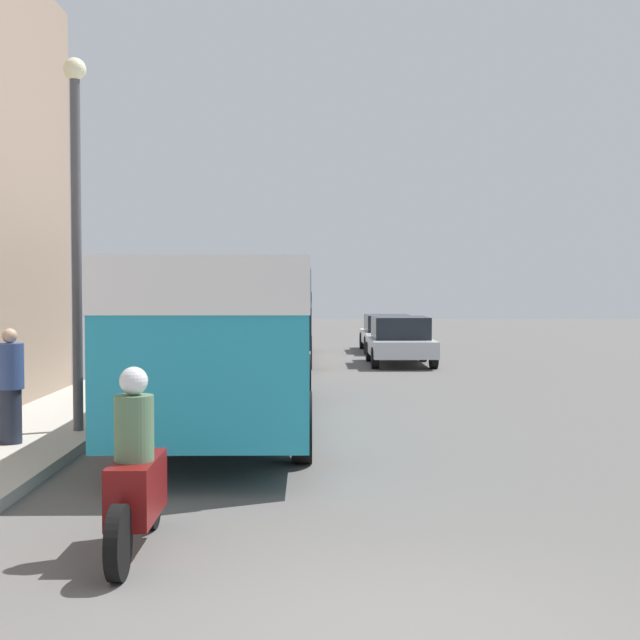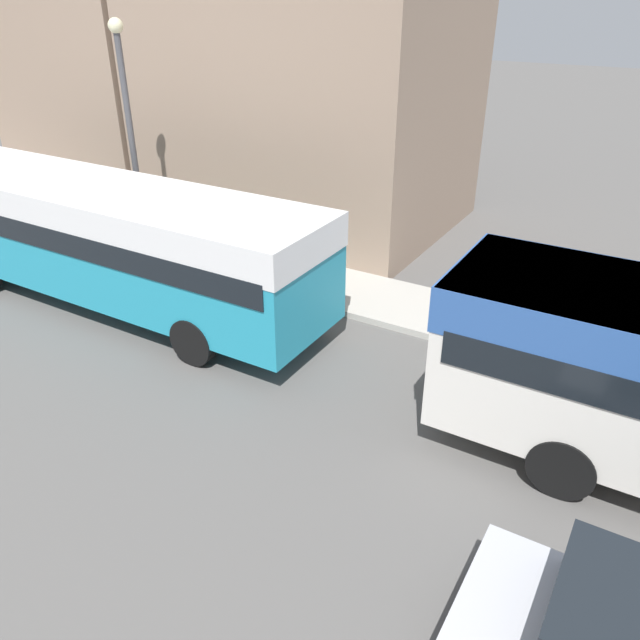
% 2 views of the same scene
% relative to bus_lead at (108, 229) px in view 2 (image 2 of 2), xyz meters
% --- Properties ---
extents(building_corner, '(5.72, 6.04, 11.62)m').
position_rel_bus_lead_xyz_m(building_corner, '(-7.12, -6.94, 3.96)').
color(building_corner, gray).
rests_on(building_corner, ground_plane).
extents(building_midblock, '(6.79, 8.75, 8.68)m').
position_rel_bus_lead_xyz_m(building_midblock, '(-7.65, 0.69, 2.49)').
color(building_midblock, gray).
rests_on(building_midblock, ground_plane).
extents(bus_lead, '(2.65, 10.93, 2.82)m').
position_rel_bus_lead_xyz_m(bus_lead, '(0.00, 0.00, 0.00)').
color(bus_lead, teal).
rests_on(bus_lead, ground_plane).
extents(pedestrian_near_curb, '(0.40, 0.40, 1.69)m').
position_rel_bus_lead_xyz_m(pedestrian_near_curb, '(-3.09, -2.64, -0.84)').
color(pedestrian_near_curb, '#232838').
rests_on(pedestrian_near_curb, sidewalk).
extents(lamp_post, '(0.36, 0.36, 5.90)m').
position_rel_bus_lead_xyz_m(lamp_post, '(-2.41, -1.46, 1.81)').
color(lamp_post, '#47474C').
rests_on(lamp_post, sidewalk).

